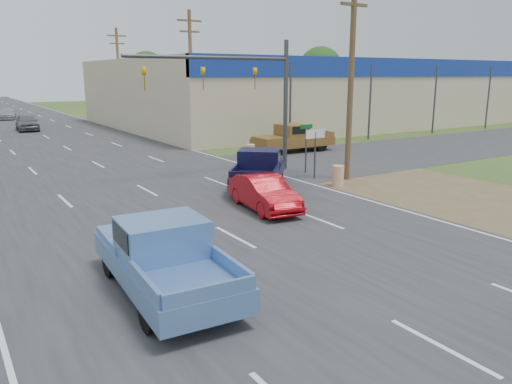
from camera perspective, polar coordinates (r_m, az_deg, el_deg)
ground at (r=10.81m, az=20.45°, el=-16.34°), size 200.00×200.00×0.00m
main_road at (r=46.37m, az=-22.88°, el=5.82°), size 15.00×180.00×0.02m
cross_road at (r=25.22m, az=-13.95°, el=1.02°), size 120.00×10.00×0.02m
dirt_verge at (r=24.84m, az=17.57°, el=0.60°), size 8.00×18.00×0.01m
big_box_store at (r=60.35m, az=8.80°, el=11.34°), size 50.00×28.10×6.60m
utility_pole_1 at (r=25.26m, az=10.83°, el=13.34°), size 2.00×0.28×10.00m
utility_pole_2 at (r=40.31m, az=-7.45°, el=13.35°), size 2.00×0.28×10.00m
utility_pole_3 at (r=57.10m, az=-15.41°, el=12.94°), size 2.00×0.28×10.00m
tree_3 at (r=98.13m, az=7.37°, el=13.75°), size 8.40×8.40×10.40m
tree_5 at (r=107.30m, az=-12.34°, el=13.35°), size 7.98×7.98×9.88m
barrel_0 at (r=23.97m, az=9.35°, el=1.81°), size 0.56×0.56×1.00m
barrel_1 at (r=30.91m, az=-0.65°, el=4.55°), size 0.56×0.56×1.00m
lane_sign at (r=25.36m, az=6.79°, el=5.73°), size 1.20×0.08×2.52m
street_name_sign at (r=26.93m, az=5.74°, el=5.57°), size 0.80×0.08×2.61m
signal_mast at (r=26.23m, az=-1.42°, el=12.43°), size 9.12×0.40×7.00m
red_convertible at (r=19.49m, az=0.92°, el=-0.13°), size 1.95×4.23×1.34m
blue_pickup at (r=12.39m, az=-10.63°, el=-7.08°), size 2.46×5.67×1.84m
navy_pickup at (r=23.70m, az=0.38°, el=2.81°), size 4.96×5.34×1.75m
brown_pickup at (r=34.43m, az=4.09°, el=6.17°), size 5.72×2.29×1.89m
distant_car_grey at (r=52.30m, az=-24.71°, el=7.23°), size 2.06×4.65×1.55m
distant_car_silver at (r=66.81m, az=-26.57°, el=8.02°), size 2.63×4.87×1.34m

